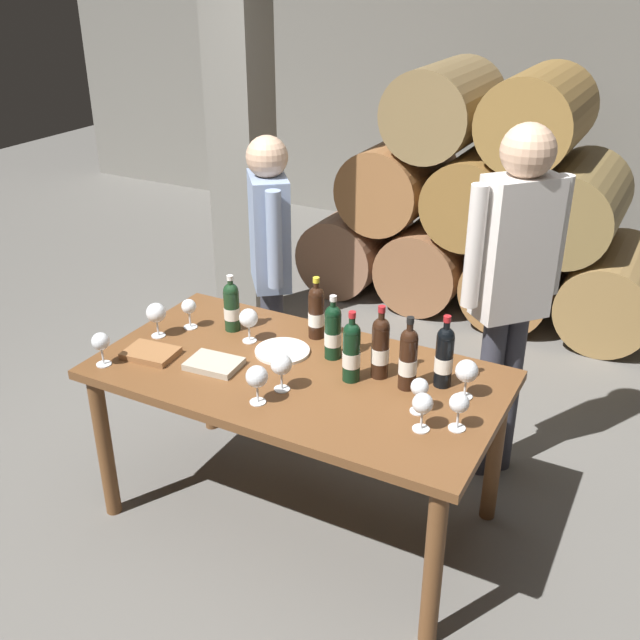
# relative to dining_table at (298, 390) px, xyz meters

# --- Properties ---
(ground_plane) EXTENTS (14.00, 14.00, 0.00)m
(ground_plane) POSITION_rel_dining_table_xyz_m (0.00, 0.00, -0.67)
(ground_plane) COLOR #66635E
(cellar_back_wall) EXTENTS (10.00, 0.24, 2.80)m
(cellar_back_wall) POSITION_rel_dining_table_xyz_m (0.00, 4.20, 0.73)
(cellar_back_wall) COLOR slate
(cellar_back_wall) RESTS_ON ground_plane
(barrel_stack) EXTENTS (2.49, 0.90, 1.69)m
(barrel_stack) POSITION_rel_dining_table_xyz_m (-0.00, 2.60, 0.06)
(barrel_stack) COLOR #8B6148
(barrel_stack) RESTS_ON ground_plane
(stone_pillar) EXTENTS (0.32, 0.32, 2.60)m
(stone_pillar) POSITION_rel_dining_table_xyz_m (-1.30, 1.60, 0.63)
(stone_pillar) COLOR slate
(stone_pillar) RESTS_ON ground_plane
(dining_table) EXTENTS (1.70, 0.90, 0.76)m
(dining_table) POSITION_rel_dining_table_xyz_m (0.00, 0.00, 0.00)
(dining_table) COLOR brown
(dining_table) RESTS_ON ground_plane
(wine_bottle_0) EXTENTS (0.07, 0.07, 0.31)m
(wine_bottle_0) POSITION_rel_dining_table_xyz_m (0.45, 0.09, 0.23)
(wine_bottle_0) COLOR black
(wine_bottle_0) RESTS_ON dining_table
(wine_bottle_1) EXTENTS (0.07, 0.07, 0.31)m
(wine_bottle_1) POSITION_rel_dining_table_xyz_m (0.57, 0.18, 0.22)
(wine_bottle_1) COLOR black
(wine_bottle_1) RESTS_ON dining_table
(wine_bottle_2) EXTENTS (0.07, 0.07, 0.29)m
(wine_bottle_2) POSITION_rel_dining_table_xyz_m (0.08, 0.18, 0.22)
(wine_bottle_2) COLOR black
(wine_bottle_2) RESTS_ON dining_table
(wine_bottle_3) EXTENTS (0.07, 0.07, 0.29)m
(wine_bottle_3) POSITION_rel_dining_table_xyz_m (-0.08, 0.31, 0.22)
(wine_bottle_3) COLOR black
(wine_bottle_3) RESTS_ON dining_table
(wine_bottle_4) EXTENTS (0.07, 0.07, 0.27)m
(wine_bottle_4) POSITION_rel_dining_table_xyz_m (-0.45, 0.19, 0.21)
(wine_bottle_4) COLOR #19381E
(wine_bottle_4) RESTS_ON dining_table
(wine_bottle_5) EXTENTS (0.07, 0.07, 0.32)m
(wine_bottle_5) POSITION_rel_dining_table_xyz_m (0.32, 0.12, 0.23)
(wine_bottle_5) COLOR black
(wine_bottle_5) RESTS_ON dining_table
(wine_bottle_6) EXTENTS (0.07, 0.07, 0.31)m
(wine_bottle_6) POSITION_rel_dining_table_xyz_m (0.23, 0.04, 0.22)
(wine_bottle_6) COLOR black
(wine_bottle_6) RESTS_ON dining_table
(wine_glass_0) EXTENTS (0.09, 0.09, 0.16)m
(wine_glass_0) POSITION_rel_dining_table_xyz_m (0.02, -0.16, 0.20)
(wine_glass_0) COLOR white
(wine_glass_0) RESTS_ON dining_table
(wine_glass_1) EXTENTS (0.07, 0.07, 0.14)m
(wine_glass_1) POSITION_rel_dining_table_xyz_m (-0.64, 0.12, 0.19)
(wine_glass_1) COLOR white
(wine_glass_1) RESTS_ON dining_table
(wine_glass_2) EXTENTS (0.09, 0.09, 0.16)m
(wine_glass_2) POSITION_rel_dining_table_xyz_m (-0.32, 0.13, 0.20)
(wine_glass_2) COLOR white
(wine_glass_2) RESTS_ON dining_table
(wine_glass_3) EXTENTS (0.09, 0.09, 0.16)m
(wine_glass_3) POSITION_rel_dining_table_xyz_m (-0.02, -0.28, 0.20)
(wine_glass_3) COLOR white
(wine_glass_3) RESTS_ON dining_table
(wine_glass_4) EXTENTS (0.09, 0.09, 0.16)m
(wine_glass_4) POSITION_rel_dining_table_xyz_m (0.68, 0.13, 0.21)
(wine_glass_4) COLOR white
(wine_glass_4) RESTS_ON dining_table
(wine_glass_5) EXTENTS (0.09, 0.09, 0.16)m
(wine_glass_5) POSITION_rel_dining_table_xyz_m (-0.72, -0.02, 0.21)
(wine_glass_5) COLOR white
(wine_glass_5) RESTS_ON dining_table
(wine_glass_6) EXTENTS (0.08, 0.08, 0.15)m
(wine_glass_6) POSITION_rel_dining_table_xyz_m (-0.75, -0.34, 0.20)
(wine_glass_6) COLOR white
(wine_glass_6) RESTS_ON dining_table
(wine_glass_7) EXTENTS (0.08, 0.08, 0.15)m
(wine_glass_7) POSITION_rel_dining_table_xyz_m (0.61, -0.16, 0.20)
(wine_glass_7) COLOR white
(wine_glass_7) RESTS_ON dining_table
(wine_glass_8) EXTENTS (0.07, 0.07, 0.15)m
(wine_glass_8) POSITION_rel_dining_table_xyz_m (0.72, -0.09, 0.20)
(wine_glass_8) COLOR white
(wine_glass_8) RESTS_ON dining_table
(wine_glass_9) EXTENTS (0.07, 0.07, 0.14)m
(wine_glass_9) POSITION_rel_dining_table_xyz_m (0.56, -0.05, 0.19)
(wine_glass_9) COLOR white
(wine_glass_9) RESTS_ON dining_table
(tasting_notebook) EXTENTS (0.23, 0.18, 0.03)m
(tasting_notebook) POSITION_rel_dining_table_xyz_m (-0.33, -0.13, 0.11)
(tasting_notebook) COLOR #B2A893
(tasting_notebook) RESTS_ON dining_table
(leather_ledger) EXTENTS (0.24, 0.18, 0.03)m
(leather_ledger) POSITION_rel_dining_table_xyz_m (-0.62, -0.19, 0.11)
(leather_ledger) COLOR #936038
(leather_ledger) RESTS_ON dining_table
(serving_plate) EXTENTS (0.24, 0.24, 0.01)m
(serving_plate) POSITION_rel_dining_table_xyz_m (-0.14, 0.11, 0.10)
(serving_plate) COLOR white
(serving_plate) RESTS_ON dining_table
(sommelier_presenting) EXTENTS (0.36, 0.39, 1.72)m
(sommelier_presenting) POSITION_rel_dining_table_xyz_m (0.67, 0.75, 0.37)
(sommelier_presenting) COLOR #383842
(sommelier_presenting) RESTS_ON ground_plane
(taster_seated_left) EXTENTS (0.34, 0.41, 1.54)m
(taster_seated_left) POSITION_rel_dining_table_xyz_m (-0.57, 0.72, 0.25)
(taster_seated_left) COLOR #383842
(taster_seated_left) RESTS_ON ground_plane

